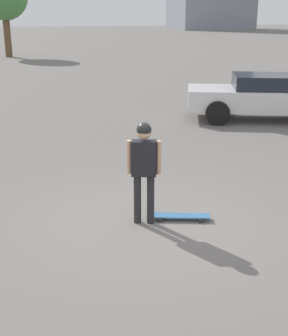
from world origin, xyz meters
name	(u,v)px	position (x,y,z in m)	size (l,w,h in m)	color
ground_plane	(144,222)	(0.00, 0.00, 0.00)	(220.00, 220.00, 0.00)	slate
person	(144,162)	(0.00, 0.00, 1.02)	(0.51, 0.31, 1.63)	#262628
skateboard	(180,216)	(0.59, -0.04, 0.06)	(0.97, 0.45, 0.08)	#336693
car_parked_near	(264,96)	(5.44, 6.38, 0.75)	(4.93, 3.16, 1.39)	silver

